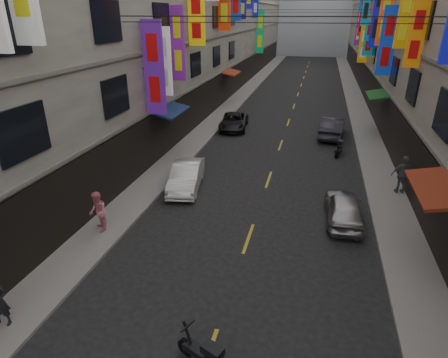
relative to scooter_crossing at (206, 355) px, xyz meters
The scene contains 14 objects.
sidewalk_left 30.78m from the scooter_crossing, 101.34° to the left, with size 2.00×90.00×0.12m, color slate.
sidewalk_right 30.76m from the scooter_crossing, 78.85° to the left, with size 2.00×90.00×0.12m, color slate.
shop_signage 24.74m from the scooter_crossing, 90.50° to the left, with size 14.00×55.00×12.53m.
street_awnings 14.47m from the scooter_crossing, 95.29° to the left, with size 13.99×35.20×0.41m.
overhead_cables 20.01m from the scooter_crossing, 90.16° to the left, with size 14.00×38.04×1.24m.
lane_markings 27.18m from the scooter_crossing, 90.11° to the left, with size 0.12×80.20×0.01m.
scooter_crossing is the anchor object (origin of this frame).
scooter_far_right 17.61m from the scooter_crossing, 77.70° to the left, with size 0.67×1.78×1.14m.
car_left_mid 10.88m from the scooter_crossing, 111.88° to the left, with size 1.40×4.02×1.32m, color white.
car_left_far 21.60m from the scooter_crossing, 100.77° to the left, with size 1.96×4.26×1.18m, color black.
car_right_mid 9.32m from the scooter_crossing, 66.79° to the left, with size 1.49×3.71×1.27m, color #A8A7AC.
car_right_far 21.21m from the scooter_crossing, 80.91° to the left, with size 1.55×4.43×1.46m, color #2B2932.
pedestrian_lfar 7.95m from the scooter_crossing, 139.84° to the left, with size 0.84×0.57×1.72m, color pink.
pedestrian_rfar 13.61m from the scooter_crossing, 61.21° to the left, with size 1.13×0.64×1.93m, color #59595B.
Camera 1 is at (2.15, 5.32, 8.35)m, focal length 30.00 mm.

